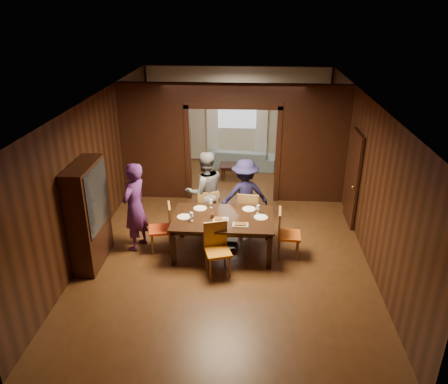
# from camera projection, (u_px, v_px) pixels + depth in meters

# --- Properties ---
(floor) EXTENTS (9.00, 9.00, 0.00)m
(floor) POSITION_uv_depth(u_px,v_px,m) (229.00, 228.00, 9.70)
(floor) COLOR #4C2D15
(floor) RESTS_ON ground
(ceiling) EXTENTS (5.50, 9.00, 0.02)m
(ceiling) POSITION_uv_depth(u_px,v_px,m) (230.00, 97.00, 8.53)
(ceiling) COLOR silver
(ceiling) RESTS_ON room_walls
(room_walls) EXTENTS (5.52, 9.01, 2.90)m
(room_walls) POSITION_uv_depth(u_px,v_px,m) (233.00, 138.00, 10.81)
(room_walls) COLOR black
(room_walls) RESTS_ON floor
(person_purple) EXTENTS (0.63, 0.77, 1.82)m
(person_purple) POSITION_uv_depth(u_px,v_px,m) (135.00, 207.00, 8.59)
(person_purple) COLOR #4D2263
(person_purple) RESTS_ON floor
(person_grey) EXTENTS (1.07, 0.97, 1.78)m
(person_grey) POSITION_uv_depth(u_px,v_px,m) (205.00, 191.00, 9.33)
(person_grey) COLOR #595960
(person_grey) RESTS_ON floor
(person_navy) EXTENTS (1.15, 0.82, 1.60)m
(person_navy) POSITION_uv_depth(u_px,v_px,m) (245.00, 195.00, 9.40)
(person_navy) COLOR #19183C
(person_navy) RESTS_ON floor
(sofa) EXTENTS (2.05, 1.00, 0.58)m
(sofa) POSITION_uv_depth(u_px,v_px,m) (242.00, 158.00, 13.09)
(sofa) COLOR #7C99A3
(sofa) RESTS_ON floor
(serving_bowl) EXTENTS (0.30, 0.30, 0.07)m
(serving_bowl) POSITION_uv_depth(u_px,v_px,m) (231.00, 213.00, 8.60)
(serving_bowl) COLOR black
(serving_bowl) RESTS_ON dining_table
(dining_table) EXTENTS (1.97, 1.23, 0.76)m
(dining_table) POSITION_uv_depth(u_px,v_px,m) (223.00, 234.00, 8.67)
(dining_table) COLOR black
(dining_table) RESTS_ON floor
(coffee_table) EXTENTS (0.80, 0.50, 0.40)m
(coffee_table) POSITION_uv_depth(u_px,v_px,m) (234.00, 171.00, 12.33)
(coffee_table) COLOR black
(coffee_table) RESTS_ON floor
(chair_left) EXTENTS (0.53, 0.53, 0.97)m
(chair_left) POSITION_uv_depth(u_px,v_px,m) (160.00, 228.00, 8.70)
(chair_left) COLOR #E84215
(chair_left) RESTS_ON floor
(chair_right) EXTENTS (0.47, 0.47, 0.97)m
(chair_right) POSITION_uv_depth(u_px,v_px,m) (289.00, 234.00, 8.48)
(chair_right) COLOR orange
(chair_right) RESTS_ON floor
(chair_far_l) EXTENTS (0.54, 0.54, 0.97)m
(chair_far_l) POSITION_uv_depth(u_px,v_px,m) (207.00, 209.00, 9.47)
(chair_far_l) COLOR #E04D15
(chair_far_l) RESTS_ON floor
(chair_far_r) EXTENTS (0.48, 0.48, 0.97)m
(chair_far_r) POSITION_uv_depth(u_px,v_px,m) (249.00, 212.00, 9.37)
(chair_far_r) COLOR #D95114
(chair_far_r) RESTS_ON floor
(chair_near) EXTENTS (0.55, 0.55, 0.97)m
(chair_near) POSITION_uv_depth(u_px,v_px,m) (218.00, 250.00, 7.92)
(chair_near) COLOR #C76F12
(chair_near) RESTS_ON floor
(hutch) EXTENTS (0.40, 1.20, 2.00)m
(hutch) POSITION_uv_depth(u_px,v_px,m) (89.00, 215.00, 8.08)
(hutch) COLOR black
(hutch) RESTS_ON floor
(door_right) EXTENTS (0.06, 0.90, 2.10)m
(door_right) POSITION_uv_depth(u_px,v_px,m) (353.00, 179.00, 9.57)
(door_right) COLOR black
(door_right) RESTS_ON floor
(window_far) EXTENTS (1.20, 0.03, 1.30)m
(window_far) POSITION_uv_depth(u_px,v_px,m) (237.00, 107.00, 13.07)
(window_far) COLOR silver
(window_far) RESTS_ON back_wall
(curtain_left) EXTENTS (0.35, 0.06, 2.40)m
(curtain_left) POSITION_uv_depth(u_px,v_px,m) (212.00, 122.00, 13.26)
(curtain_left) COLOR white
(curtain_left) RESTS_ON back_wall
(curtain_right) EXTENTS (0.35, 0.06, 2.40)m
(curtain_right) POSITION_uv_depth(u_px,v_px,m) (262.00, 122.00, 13.17)
(curtain_right) COLOR white
(curtain_right) RESTS_ON back_wall
(plate_left) EXTENTS (0.27, 0.27, 0.01)m
(plate_left) POSITION_uv_depth(u_px,v_px,m) (184.00, 217.00, 8.53)
(plate_left) COLOR silver
(plate_left) RESTS_ON dining_table
(plate_far_l) EXTENTS (0.27, 0.27, 0.01)m
(plate_far_l) POSITION_uv_depth(u_px,v_px,m) (200.00, 208.00, 8.87)
(plate_far_l) COLOR white
(plate_far_l) RESTS_ON dining_table
(plate_far_r) EXTENTS (0.27, 0.27, 0.01)m
(plate_far_r) POSITION_uv_depth(u_px,v_px,m) (249.00, 209.00, 8.84)
(plate_far_r) COLOR white
(plate_far_r) RESTS_ON dining_table
(plate_right) EXTENTS (0.27, 0.27, 0.01)m
(plate_right) POSITION_uv_depth(u_px,v_px,m) (261.00, 217.00, 8.51)
(plate_right) COLOR white
(plate_right) RESTS_ON dining_table
(plate_near) EXTENTS (0.27, 0.27, 0.01)m
(plate_near) POSITION_uv_depth(u_px,v_px,m) (219.00, 227.00, 8.14)
(plate_near) COLOR white
(plate_near) RESTS_ON dining_table
(platter_a) EXTENTS (0.30, 0.20, 0.04)m
(platter_a) POSITION_uv_depth(u_px,v_px,m) (221.00, 219.00, 8.41)
(platter_a) COLOR gray
(platter_a) RESTS_ON dining_table
(platter_b) EXTENTS (0.30, 0.20, 0.04)m
(platter_b) POSITION_uv_depth(u_px,v_px,m) (240.00, 224.00, 8.22)
(platter_b) COLOR gray
(platter_b) RESTS_ON dining_table
(wineglass_left) EXTENTS (0.08, 0.08, 0.18)m
(wineglass_left) POSITION_uv_depth(u_px,v_px,m) (191.00, 217.00, 8.34)
(wineglass_left) COLOR white
(wineglass_left) RESTS_ON dining_table
(wineglass_far) EXTENTS (0.08, 0.08, 0.18)m
(wineglass_far) POSITION_uv_depth(u_px,v_px,m) (211.00, 204.00, 8.88)
(wineglass_far) COLOR silver
(wineglass_far) RESTS_ON dining_table
(wineglass_right) EXTENTS (0.08, 0.08, 0.18)m
(wineglass_right) POSITION_uv_depth(u_px,v_px,m) (258.00, 209.00, 8.64)
(wineglass_right) COLOR white
(wineglass_right) RESTS_ON dining_table
(tumbler) EXTENTS (0.07, 0.07, 0.14)m
(tumbler) POSITION_uv_depth(u_px,v_px,m) (224.00, 221.00, 8.22)
(tumbler) COLOR silver
(tumbler) RESTS_ON dining_table
(condiment_jar) EXTENTS (0.08, 0.08, 0.11)m
(condiment_jar) POSITION_uv_depth(u_px,v_px,m) (213.00, 216.00, 8.46)
(condiment_jar) COLOR #462210
(condiment_jar) RESTS_ON dining_table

